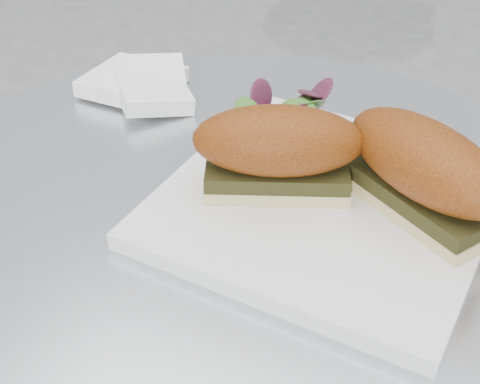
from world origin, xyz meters
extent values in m
cylinder|color=#B9BCC1|center=(0.00, 0.00, 0.72)|extent=(0.70, 0.70, 0.02)
cube|color=white|center=(0.06, 0.06, 0.74)|extent=(0.29, 0.29, 0.02)
cube|color=#CBB57F|center=(0.02, 0.05, 0.75)|extent=(0.14, 0.10, 0.01)
cube|color=black|center=(0.02, 0.05, 0.77)|extent=(0.13, 0.10, 0.01)
ellipsoid|color=#74360B|center=(0.02, 0.05, 0.80)|extent=(0.16, 0.12, 0.06)
cube|color=#CBB57F|center=(0.13, 0.07, 0.75)|extent=(0.15, 0.12, 0.01)
cube|color=black|center=(0.13, 0.07, 0.77)|extent=(0.14, 0.12, 0.01)
ellipsoid|color=#74360B|center=(0.13, 0.07, 0.80)|extent=(0.17, 0.14, 0.06)
camera|label=1|loc=(0.19, -0.39, 1.10)|focal=50.00mm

